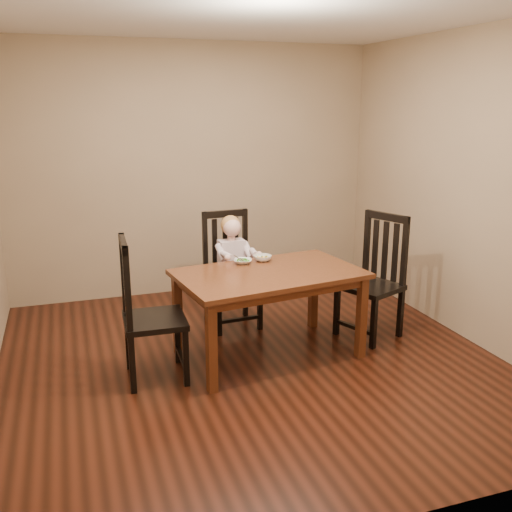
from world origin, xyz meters
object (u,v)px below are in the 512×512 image
object	(u,v)px
bowl_veg	(263,258)
toddler	(232,259)
chair_child	(230,272)
chair_right	(374,279)
dining_table	(269,282)
bowl_peas	(243,261)
chair_left	(147,313)

from	to	relation	value
bowl_veg	toddler	bearing A→B (deg)	110.42
chair_child	toddler	bearing A→B (deg)	90.00
bowl_veg	chair_right	bearing A→B (deg)	-11.10
dining_table	toddler	distance (m)	0.75
dining_table	bowl_peas	bearing A→B (deg)	113.86
chair_right	chair_child	bearing A→B (deg)	37.06
chair_right	bowl_peas	distance (m)	1.22
bowl_peas	chair_child	bearing A→B (deg)	86.60
dining_table	bowl_veg	xyz separation A→B (m)	(0.06, 0.32, 0.11)
dining_table	bowl_veg	world-z (taller)	bowl_veg
dining_table	bowl_veg	bearing A→B (deg)	80.15
bowl_peas	bowl_veg	bearing A→B (deg)	7.28
dining_table	chair_right	distance (m)	1.07
toddler	bowl_veg	distance (m)	0.46
dining_table	chair_right	size ratio (longest dim) A/B	1.42
dining_table	bowl_veg	size ratio (longest dim) A/B	10.09
chair_right	bowl_veg	distance (m)	1.05
toddler	bowl_veg	bearing A→B (deg)	106.99
dining_table	chair_left	xyz separation A→B (m)	(-1.02, -0.09, -0.12)
chair_right	dining_table	bearing A→B (deg)	73.89
chair_left	bowl_veg	xyz separation A→B (m)	(1.08, 0.41, 0.23)
dining_table	chair_right	bearing A→B (deg)	6.84
chair_left	chair_right	xyz separation A→B (m)	(2.08, 0.22, -0.00)
chair_right	bowl_peas	world-z (taller)	chair_right
bowl_peas	toddler	bearing A→B (deg)	85.76
chair_child	bowl_veg	world-z (taller)	chair_child
dining_table	toddler	world-z (taller)	toddler
chair_child	chair_right	bearing A→B (deg)	146.58
dining_table	chair_left	size ratio (longest dim) A/B	1.42
chair_left	dining_table	bearing A→B (deg)	97.38
dining_table	bowl_peas	xyz separation A→B (m)	(-0.13, 0.30, 0.11)
dining_table	chair_right	world-z (taller)	chair_right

